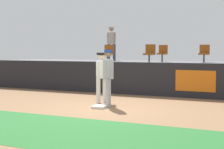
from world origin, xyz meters
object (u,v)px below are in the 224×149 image
Objects in this scene: first_base at (99,107)px; player_runner_visitor at (108,74)px; seat_back_right at (204,52)px; spectator_capped at (111,41)px; player_fielder_home at (102,74)px; seat_front_left at (108,52)px; seat_front_center at (150,52)px; seat_back_center at (163,52)px.

player_runner_visitor is at bearing 68.54° from first_base.
seat_back_right is at bearing 70.96° from first_base.
player_fielder_home is at bearing 106.91° from spectator_capped.
player_runner_visitor is 2.20× the size of seat_front_left.
seat_front_center is at bearing 88.07° from first_base.
player_fielder_home is at bearing -115.26° from seat_back_right.
player_fielder_home is at bearing 111.00° from first_base.
seat_back_center is at bearing 39.66° from seat_front_left.
first_base is 5.16m from seat_front_center.
first_base is at bearing -91.93° from seat_front_center.
seat_back_center is at bearing -166.16° from player_fielder_home.
player_runner_visitor is 2.20× the size of seat_back_center.
spectator_capped is at bearing -138.68° from player_fielder_home.
player_runner_visitor is 6.35m from seat_back_center.
seat_back_right is at bearing 168.59° from spectator_capped.
spectator_capped is (-2.96, 2.47, 0.61)m from seat_front_center.
seat_back_right is (2.16, 6.31, 0.67)m from player_runner_visitor.
player_runner_visitor is 2.20× the size of seat_back_right.
player_runner_visitor reaches higher than player_fielder_home.
player_runner_visitor is 4.56m from seat_front_center.
player_runner_visitor is at bearing -65.83° from seat_front_left.
spectator_capped reaches higher than player_fielder_home.
seat_front_center reaches higher than player_runner_visitor.
spectator_capped is (-0.91, 2.47, 0.60)m from seat_front_left.
spectator_capped is at bearing 140.08° from seat_front_center.
player_runner_visitor is at bearing 108.91° from spectator_capped.
seat_back_right is 0.45× the size of spectator_capped.
seat_front_left is 0.45× the size of spectator_capped.
seat_back_right is 2.80m from seat_front_center.
seat_back_center is (0.67, 5.68, 0.72)m from player_fielder_home.
player_runner_visitor is 0.99× the size of spectator_capped.
player_fielder_home is 3.99m from seat_front_center.
seat_front_left reaches higher than player_fielder_home.
seat_front_left is at bearing 180.00° from seat_front_center.
seat_back_right is (2.02, 0.00, 0.00)m from seat_back_center.
seat_back_right is at bearing 133.63° from player_runner_visitor.
first_base is 0.23× the size of player_fielder_home.
seat_back_center is 3.21m from spectator_capped.
player_runner_visitor is 6.70m from seat_back_right.
seat_back_right and seat_front_center have the same top height.
seat_front_left is at bearing 106.32° from spectator_capped.
seat_front_left and seat_front_center have the same top height.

